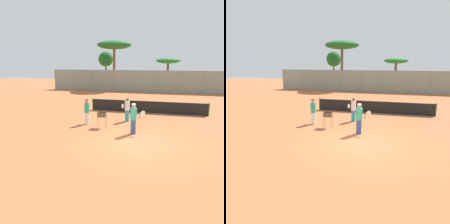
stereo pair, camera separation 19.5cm
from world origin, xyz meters
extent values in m
plane|color=#B26038|center=(0.00, 0.00, 0.00)|extent=(80.00, 80.00, 0.00)
cylinder|color=#26592D|center=(-4.92, 7.54, 0.54)|extent=(0.10, 0.10, 1.07)
cylinder|color=#26592D|center=(4.92, 7.54, 0.54)|extent=(0.10, 0.10, 1.07)
cube|color=black|center=(0.00, 7.54, 0.51)|extent=(9.83, 0.01, 1.01)
cube|color=white|center=(0.00, 7.54, 1.04)|extent=(9.83, 0.02, 0.06)
cylinder|color=gray|center=(-15.67, 20.63, 1.54)|extent=(0.08, 0.08, 3.08)
cylinder|color=gray|center=(-12.53, 20.63, 1.54)|extent=(0.08, 0.08, 3.08)
cylinder|color=gray|center=(-9.40, 20.63, 1.54)|extent=(0.08, 0.08, 3.08)
cylinder|color=gray|center=(-6.27, 20.63, 1.54)|extent=(0.08, 0.08, 3.08)
cylinder|color=gray|center=(-3.13, 20.63, 1.54)|extent=(0.08, 0.08, 3.08)
cylinder|color=gray|center=(0.00, 20.63, 1.54)|extent=(0.08, 0.08, 3.08)
cylinder|color=gray|center=(3.13, 20.63, 1.54)|extent=(0.08, 0.08, 3.08)
cylinder|color=gray|center=(6.27, 20.63, 1.54)|extent=(0.08, 0.08, 3.08)
cube|color=gray|center=(0.00, 20.63, 1.54)|extent=(31.34, 0.01, 3.08)
cylinder|color=brown|center=(1.57, 23.93, 1.99)|extent=(0.35, 0.35, 3.98)
ellipsoid|color=#28722D|center=(1.57, 23.93, 4.44)|extent=(3.61, 3.61, 0.90)
cylinder|color=brown|center=(-6.55, 22.79, 3.06)|extent=(0.39, 0.39, 6.11)
ellipsoid|color=#1E6028|center=(-6.55, 22.79, 6.77)|extent=(5.24, 5.24, 1.31)
cylinder|color=brown|center=(-8.92, 26.44, 1.97)|extent=(0.25, 0.25, 3.94)
sphere|color=#1E6028|center=(-8.92, 26.44, 4.71)|extent=(2.56, 2.56, 2.56)
cylinder|color=#334C8C|center=(-0.34, 1.70, 0.44)|extent=(0.31, 0.31, 0.88)
cylinder|color=teal|center=(-0.34, 1.70, 1.25)|extent=(0.38, 0.38, 0.73)
sphere|color=tan|center=(-0.34, 1.70, 1.73)|extent=(0.24, 0.24, 0.24)
cylinder|color=white|center=(-0.34, 1.70, 1.83)|extent=(0.25, 0.25, 0.06)
cylinder|color=black|center=(0.02, 1.79, 1.06)|extent=(0.15, 0.06, 0.27)
ellipsoid|color=silver|center=(0.20, 1.83, 1.28)|extent=(0.39, 0.12, 0.43)
cylinder|color=white|center=(-3.79, 3.01, 0.42)|extent=(0.29, 0.29, 0.83)
cylinder|color=teal|center=(-3.79, 3.01, 1.18)|extent=(0.36, 0.36, 0.69)
sphere|color=tan|center=(-3.79, 3.01, 1.64)|extent=(0.23, 0.23, 0.23)
cylinder|color=red|center=(-3.79, 3.01, 1.74)|extent=(0.24, 0.24, 0.06)
cylinder|color=black|center=(-3.83, 3.37, 1.01)|extent=(0.04, 0.15, 0.27)
ellipsoid|color=silver|center=(-3.85, 3.55, 1.23)|extent=(0.07, 0.40, 0.43)
cylinder|color=teal|center=(-1.20, 4.42, 0.41)|extent=(0.29, 0.29, 0.83)
cylinder|color=white|center=(-1.20, 4.42, 1.17)|extent=(0.36, 0.36, 0.69)
sphere|color=brown|center=(-1.20, 4.42, 1.63)|extent=(0.22, 0.22, 0.22)
cylinder|color=black|center=(-1.36, 4.10, 1.00)|extent=(0.09, 0.14, 0.27)
ellipsoid|color=silver|center=(-1.45, 3.94, 1.22)|extent=(0.21, 0.37, 0.43)
cylinder|color=brown|center=(-2.80, 2.29, 0.37)|extent=(0.02, 0.02, 0.75)
cylinder|color=brown|center=(-2.29, 2.29, 0.37)|extent=(0.02, 0.02, 0.75)
cylinder|color=brown|center=(-2.80, 2.65, 0.37)|extent=(0.02, 0.02, 0.75)
cylinder|color=brown|center=(-2.29, 2.65, 0.37)|extent=(0.02, 0.02, 0.75)
cube|color=brown|center=(-2.55, 2.47, 0.75)|extent=(0.55, 0.40, 0.01)
cube|color=brown|center=(-2.55, 2.27, 0.90)|extent=(0.55, 0.01, 0.30)
cube|color=brown|center=(-2.55, 2.67, 0.90)|extent=(0.55, 0.01, 0.30)
cube|color=brown|center=(-2.82, 2.47, 0.90)|extent=(0.01, 0.40, 0.30)
cube|color=brown|center=(-2.27, 2.47, 0.90)|extent=(0.01, 0.40, 0.30)
sphere|color=#D1E54C|center=(-2.49, 2.33, 0.79)|extent=(0.07, 0.07, 0.07)
sphere|color=#D1E54C|center=(-2.55, 2.59, 0.85)|extent=(0.07, 0.07, 0.07)
sphere|color=#D1E54C|center=(-2.69, 2.41, 0.85)|extent=(0.07, 0.07, 0.07)
sphere|color=#D1E54C|center=(-2.44, 2.57, 0.85)|extent=(0.07, 0.07, 0.07)
sphere|color=#D1E54C|center=(-2.55, 2.57, 0.85)|extent=(0.07, 0.07, 0.07)
sphere|color=#D1E54C|center=(-2.49, 2.49, 0.85)|extent=(0.07, 0.07, 0.07)
sphere|color=#D1E54C|center=(-2.69, 2.62, 0.85)|extent=(0.07, 0.07, 0.07)
sphere|color=#D1E54C|center=(-2.47, 2.58, 0.79)|extent=(0.07, 0.07, 0.07)
sphere|color=#D1E54C|center=(-2.75, 2.58, 0.79)|extent=(0.07, 0.07, 0.07)
sphere|color=#D1E54C|center=(-2.39, 2.57, 0.79)|extent=(0.07, 0.07, 0.07)
sphere|color=#D1E54C|center=(-2.45, 2.58, 0.79)|extent=(0.07, 0.07, 0.07)
sphere|color=#D1E54C|center=(-2.54, 2.54, 0.79)|extent=(0.07, 0.07, 0.07)
sphere|color=#D1E54C|center=(-2.52, 2.49, 0.79)|extent=(0.07, 0.07, 0.07)
sphere|color=#D1E54C|center=(-2.40, 2.50, 0.79)|extent=(0.07, 0.07, 0.07)
sphere|color=#D1E54C|center=(3.03, 0.60, 0.03)|extent=(0.07, 0.07, 0.07)
sphere|color=#D1E54C|center=(3.54, 5.84, 0.03)|extent=(0.07, 0.07, 0.07)
sphere|color=#D1E54C|center=(1.97, 0.57, 0.03)|extent=(0.07, 0.07, 0.07)
sphere|color=#D1E54C|center=(0.93, 3.66, 0.03)|extent=(0.07, 0.07, 0.07)
sphere|color=#D1E54C|center=(4.12, 6.97, 0.03)|extent=(0.07, 0.07, 0.07)
sphere|color=#D1E54C|center=(-0.06, 5.76, 0.03)|extent=(0.07, 0.07, 0.07)
sphere|color=#D1E54C|center=(-0.81, 7.11, 0.03)|extent=(0.07, 0.07, 0.07)
sphere|color=#D1E54C|center=(-1.61, 6.05, 0.03)|extent=(0.07, 0.07, 0.07)
cube|color=#3F4C8C|center=(7.96, 25.22, 0.45)|extent=(4.20, 1.70, 0.90)
cube|color=#33383D|center=(7.76, 25.22, 1.25)|extent=(2.20, 1.50, 0.70)
camera|label=1|loc=(1.47, -10.96, 4.33)|focal=35.00mm
camera|label=2|loc=(1.66, -10.91, 4.33)|focal=35.00mm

